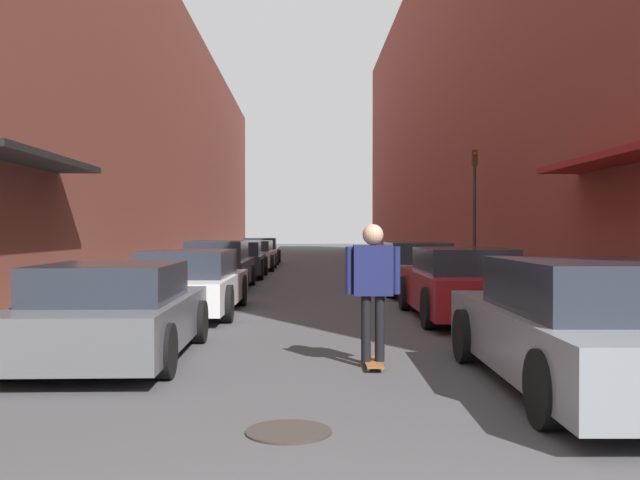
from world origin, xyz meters
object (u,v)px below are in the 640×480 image
(parked_car_left_5, at_px, (260,251))
(parked_car_right_1, at_px, (461,284))
(parked_car_left_4, at_px, (252,256))
(skateboarder, at_px, (373,279))
(traffic_light, at_px, (474,201))
(manhole_cover, at_px, (289,432))
(parked_car_right_0, at_px, (586,327))
(parked_car_right_2, at_px, (416,269))
(parked_car_left_1, at_px, (191,283))
(parked_car_left_2, at_px, (218,266))
(parked_car_left_0, at_px, (114,313))
(parked_car_left_3, at_px, (237,260))

(parked_car_left_5, bearing_deg, parked_car_right_1, -77.00)
(parked_car_left_4, height_order, skateboarder, skateboarder)
(parked_car_left_4, height_order, parked_car_left_5, parked_car_left_5)
(parked_car_right_1, relative_size, skateboarder, 2.68)
(parked_car_left_5, bearing_deg, traffic_light, -62.59)
(parked_car_left_4, distance_m, manhole_cover, 24.23)
(parked_car_right_0, xyz_separation_m, skateboarder, (-2.07, 1.26, 0.41))
(manhole_cover, bearing_deg, parked_car_left_5, 94.05)
(parked_car_right_1, distance_m, parked_car_right_2, 5.50)
(parked_car_right_1, height_order, manhole_cover, parked_car_right_1)
(parked_car_right_1, bearing_deg, parked_car_right_2, 89.82)
(parked_car_left_4, bearing_deg, manhole_cover, -85.08)
(parked_car_left_1, xyz_separation_m, parked_car_left_2, (-0.18, 5.93, 0.03))
(parked_car_left_5, height_order, parked_car_right_1, parked_car_right_1)
(parked_car_left_1, relative_size, parked_car_right_2, 1.02)
(parked_car_right_2, bearing_deg, skateboarder, -101.65)
(parked_car_right_2, distance_m, skateboarder, 10.39)
(parked_car_left_0, relative_size, parked_car_right_2, 0.89)
(parked_car_left_2, bearing_deg, parked_car_right_1, -52.06)
(parked_car_left_0, relative_size, parked_car_right_0, 0.86)
(parked_car_left_1, xyz_separation_m, parked_car_right_1, (5.14, -0.90, 0.04))
(parked_car_left_5, relative_size, manhole_cover, 5.90)
(skateboarder, xyz_separation_m, manhole_cover, (-0.94, -2.74, -1.05))
(parked_car_left_3, xyz_separation_m, parked_car_left_4, (0.17, 4.94, -0.01))
(parked_car_left_1, xyz_separation_m, parked_car_right_0, (5.13, -6.83, 0.03))
(parked_car_left_1, distance_m, parked_car_left_4, 15.82)
(parked_car_left_2, distance_m, parked_car_left_3, 4.95)
(manhole_cover, bearing_deg, traffic_light, 71.43)
(parked_car_left_5, distance_m, traffic_light, 15.97)
(parked_car_left_1, relative_size, parked_car_left_3, 1.16)
(parked_car_left_4, bearing_deg, traffic_light, -49.82)
(parked_car_left_1, bearing_deg, traffic_light, 44.48)
(parked_car_left_3, height_order, parked_car_right_1, parked_car_right_1)
(parked_car_right_1, xyz_separation_m, skateboarder, (-2.08, -4.67, 0.41))
(parked_car_left_0, xyz_separation_m, parked_car_left_4, (0.22, 20.80, 0.01))
(parked_car_left_3, relative_size, parked_car_left_5, 0.98)
(parked_car_left_3, distance_m, manhole_cover, 19.33)
(parked_car_right_0, height_order, manhole_cover, parked_car_right_0)
(parked_car_right_2, distance_m, traffic_light, 3.87)
(parked_car_left_0, bearing_deg, skateboarder, -10.31)
(parked_car_left_2, xyz_separation_m, manhole_cover, (2.30, -14.24, -0.64))
(parked_car_left_1, height_order, parked_car_right_2, parked_car_right_2)
(parked_car_right_2, bearing_deg, parked_car_left_0, -119.15)
(parked_car_left_2, height_order, parked_car_left_3, parked_car_left_2)
(parked_car_right_1, bearing_deg, parked_car_left_4, 106.97)
(parked_car_left_1, xyz_separation_m, manhole_cover, (2.12, -8.31, -0.60))
(parked_car_left_2, xyz_separation_m, parked_car_right_1, (5.33, -6.83, 0.00))
(parked_car_right_2, bearing_deg, parked_car_left_5, 107.12)
(parked_car_left_5, height_order, manhole_cover, parked_car_left_5)
(parked_car_left_5, xyz_separation_m, parked_car_right_1, (5.12, -22.17, 0.02))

